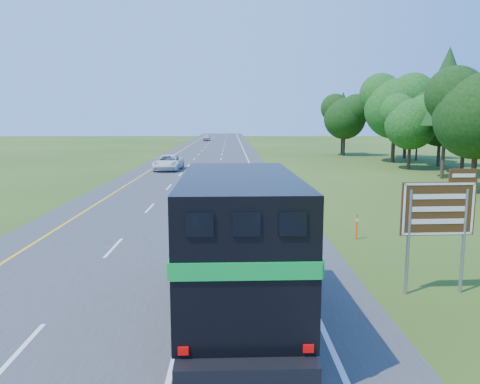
% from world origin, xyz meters
% --- Properties ---
extents(road, '(15.00, 260.00, 0.04)m').
position_xyz_m(road, '(0.00, 50.00, 0.02)').
color(road, '#38383A').
rests_on(road, ground).
extents(lane_markings, '(11.15, 260.00, 0.01)m').
position_xyz_m(lane_markings, '(0.00, 50.00, 0.04)').
color(lane_markings, yellow).
rests_on(lane_markings, road).
extents(horse_truck, '(3.01, 9.08, 4.00)m').
position_xyz_m(horse_truck, '(3.34, 3.94, 2.18)').
color(horse_truck, black).
rests_on(horse_truck, road).
extents(white_suv, '(2.95, 5.97, 1.63)m').
position_xyz_m(white_suv, '(-3.52, 41.96, 0.85)').
color(white_suv, white).
rests_on(white_suv, road).
extents(far_car, '(2.20, 4.84, 1.61)m').
position_xyz_m(far_car, '(-3.02, 113.11, 0.85)').
color(far_car, '#B1B1B8').
rests_on(far_car, road).
extents(exit_sign, '(2.31, 0.19, 3.92)m').
position_xyz_m(exit_sign, '(9.51, 5.63, 2.55)').
color(exit_sign, gray).
rests_on(exit_sign, ground).
extents(delineator, '(0.10, 0.05, 1.16)m').
position_xyz_m(delineator, '(8.87, 12.35, 0.62)').
color(delineator, '#F75C0D').
rests_on(delineator, ground).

